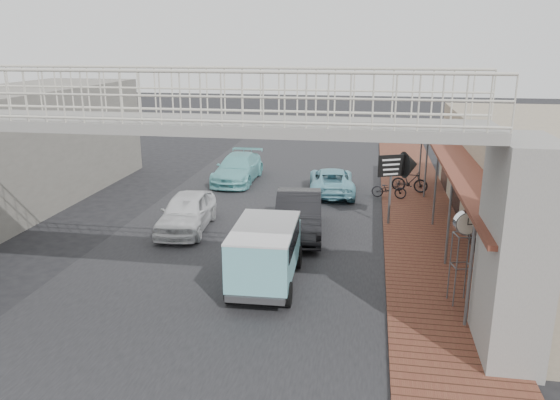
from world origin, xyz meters
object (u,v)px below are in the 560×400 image
(dark_sedan, at_px, (299,214))
(motorcycle_far, at_px, (410,181))
(angkot_van, at_px, (266,247))
(white_hatchback, at_px, (187,212))
(motorcycle_near, at_px, (389,189))
(angkot_far, at_px, (238,168))
(arrow_sign, at_px, (408,165))
(angkot_curb, at_px, (332,181))
(street_clock, at_px, (466,227))

(dark_sedan, distance_m, motorcycle_far, 7.87)
(angkot_van, height_order, motorcycle_far, angkot_van)
(white_hatchback, xyz_separation_m, motorcycle_near, (7.72, 5.46, -0.20))
(white_hatchback, distance_m, angkot_far, 7.71)
(white_hatchback, relative_size, motorcycle_far, 2.47)
(angkot_van, xyz_separation_m, motorcycle_near, (3.80, 9.86, -0.70))
(angkot_far, height_order, motorcycle_near, angkot_far)
(angkot_far, bearing_deg, dark_sedan, -60.45)
(motorcycle_near, distance_m, arrow_sign, 3.97)
(angkot_van, bearing_deg, angkot_curb, 82.15)
(angkot_far, xyz_separation_m, street_clock, (9.22, -12.54, 1.56))
(white_hatchback, relative_size, street_clock, 1.61)
(angkot_van, distance_m, motorcycle_far, 12.11)
(arrow_sign, bearing_deg, angkot_curb, 103.77)
(arrow_sign, bearing_deg, street_clock, -104.80)
(angkot_far, height_order, street_clock, street_clock)
(angkot_far, bearing_deg, angkot_curb, -16.63)
(angkot_van, bearing_deg, motorcycle_far, 64.95)
(street_clock, height_order, arrow_sign, arrow_sign)
(white_hatchback, xyz_separation_m, arrow_sign, (8.27, 2.00, 1.67))
(street_clock, relative_size, arrow_sign, 0.92)
(white_hatchback, distance_m, angkot_van, 5.92)
(dark_sedan, bearing_deg, white_hatchback, 176.37)
(white_hatchback, xyz_separation_m, motorcycle_far, (8.70, 6.70, -0.10))
(motorcycle_near, height_order, motorcycle_far, motorcycle_far)
(dark_sedan, relative_size, street_clock, 1.83)
(angkot_far, xyz_separation_m, motorcycle_far, (8.59, -1.01, -0.09))
(dark_sedan, distance_m, street_clock, 7.29)
(motorcycle_near, xyz_separation_m, arrow_sign, (0.55, -3.46, 1.87))
(motorcycle_near, bearing_deg, motorcycle_far, -31.04)
(white_hatchback, xyz_separation_m, dark_sedan, (4.27, 0.20, 0.07))
(angkot_far, bearing_deg, arrow_sign, -34.45)
(white_hatchback, bearing_deg, angkot_van, -52.43)
(angkot_van, distance_m, street_clock, 5.54)
(motorcycle_near, relative_size, arrow_sign, 0.55)
(dark_sedan, relative_size, arrow_sign, 1.67)
(angkot_curb, distance_m, arrow_sign, 5.57)
(street_clock, bearing_deg, angkot_curb, 99.13)
(motorcycle_near, bearing_deg, angkot_curb, 82.05)
(white_hatchback, height_order, angkot_far, white_hatchback)
(dark_sedan, bearing_deg, motorcycle_near, 50.48)
(angkot_curb, bearing_deg, white_hatchback, 44.69)
(angkot_van, distance_m, motorcycle_near, 10.59)
(motorcycle_near, height_order, arrow_sign, arrow_sign)
(angkot_van, bearing_deg, arrow_sign, 54.08)
(white_hatchback, relative_size, angkot_van, 1.06)
(angkot_curb, relative_size, motorcycle_near, 2.81)
(angkot_curb, xyz_separation_m, motorcycle_near, (2.67, -0.73, -0.10))
(angkot_curb, xyz_separation_m, arrow_sign, (3.21, -4.19, 1.77))
(dark_sedan, relative_size, angkot_far, 0.99)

